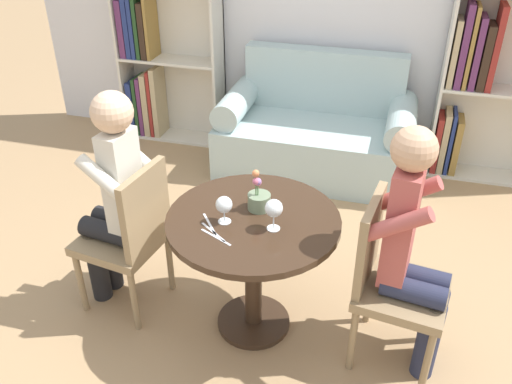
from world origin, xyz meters
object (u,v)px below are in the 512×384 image
object	(u,v)px
chair_left	(131,233)
wine_glass_right	(274,209)
couch	(316,134)
chair_right	(389,277)
bookshelf_right	(485,87)
person_left	(114,198)
wine_glass_left	(224,205)
flower_vase	(259,198)
bookshelf_left	(158,62)
person_right	(414,252)

from	to	relation	value
chair_left	wine_glass_right	world-z (taller)	chair_left
couch	chair_right	size ratio (longest dim) A/B	1.68
bookshelf_right	chair_left	distance (m)	2.86
couch	person_left	world-z (taller)	person_left
wine_glass_left	bookshelf_right	bearing A→B (deg)	58.51
bookshelf_right	wine_glass_right	distance (m)	2.44
wine_glass_right	person_left	bearing A→B (deg)	175.62
chair_left	chair_right	xyz separation A→B (m)	(1.36, 0.01, 0.00)
flower_vase	bookshelf_left	bearing A→B (deg)	125.99
couch	flower_vase	size ratio (longest dim) A/B	6.81
person_right	flower_vase	xyz separation A→B (m)	(-0.76, 0.11, 0.09)
person_right	wine_glass_right	bearing A→B (deg)	101.22
chair_left	person_right	xyz separation A→B (m)	(1.45, -0.01, 0.19)
person_left	bookshelf_left	bearing A→B (deg)	-153.23
chair_right	person_left	distance (m)	1.46
person_right	wine_glass_left	xyz separation A→B (m)	(-0.89, -0.05, 0.13)
couch	bookshelf_right	bearing A→B (deg)	12.59
couch	bookshelf_left	world-z (taller)	bookshelf_left
chair_right	person_left	bearing A→B (deg)	97.37
chair_left	person_left	distance (m)	0.21
chair_left	person_right	bearing A→B (deg)	98.08
bookshelf_left	chair_right	world-z (taller)	bookshelf_left
couch	person_right	bearing A→B (deg)	-67.66
bookshelf_right	person_right	xyz separation A→B (m)	(-0.45, -2.14, -0.06)
couch	bookshelf_left	size ratio (longest dim) A/B	1.04
bookshelf_left	wine_glass_left	bearing A→B (deg)	-58.39
wine_glass_left	flower_vase	size ratio (longest dim) A/B	0.63
couch	wine_glass_left	world-z (taller)	couch
couch	bookshelf_right	world-z (taller)	bookshelf_right
chair_right	wine_glass_right	size ratio (longest dim) A/B	5.64
person_left	person_right	xyz separation A→B (m)	(1.53, -0.03, -0.01)
bookshelf_right	chair_left	bearing A→B (deg)	-131.63
chair_right	flower_vase	distance (m)	0.74
wine_glass_left	chair_right	bearing A→B (deg)	4.80
bookshelf_left	wine_glass_left	world-z (taller)	bookshelf_left
couch	chair_left	distance (m)	1.99
bookshelf_left	person_left	distance (m)	2.22
bookshelf_right	wine_glass_right	size ratio (longest dim) A/B	9.15
couch	wine_glass_left	bearing A→B (deg)	-93.74
chair_left	flower_vase	world-z (taller)	flower_vase
couch	wine_glass_right	world-z (taller)	couch
person_left	bookshelf_right	bearing A→B (deg)	145.16
bookshelf_left	person_right	bearing A→B (deg)	-43.67
person_right	bookshelf_right	bearing A→B (deg)	-4.13
chair_right	person_right	world-z (taller)	person_right
chair_left	person_right	distance (m)	1.46
person_left	flower_vase	world-z (taller)	person_left
bookshelf_right	person_right	size ratio (longest dim) A/B	1.13
wine_glass_right	bookshelf_left	bearing A→B (deg)	126.09
bookshelf_left	wine_glass_right	bearing A→B (deg)	-53.91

